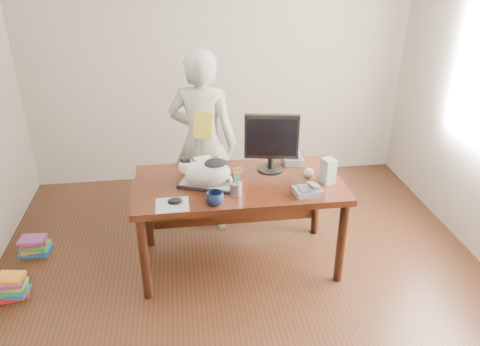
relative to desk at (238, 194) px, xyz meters
name	(u,v)px	position (x,y,z in m)	size (l,w,h in m)	color
room	(252,139)	(0.00, -0.68, 0.75)	(4.50, 4.50, 4.50)	black
desk	(238,194)	(0.00, 0.00, 0.00)	(1.60, 0.80, 0.75)	black
keyboard	(208,185)	(-0.24, -0.13, 0.16)	(0.48, 0.32, 0.03)	black
cat	(206,171)	(-0.26, -0.12, 0.28)	(0.43, 0.32, 0.25)	silver
monitor	(271,140)	(0.27, 0.07, 0.42)	(0.43, 0.24, 0.48)	black
pen_cup	(236,187)	(-0.05, -0.28, 0.21)	(0.11, 0.11, 0.22)	#95959A
mousepad	(172,205)	(-0.51, -0.37, 0.15)	(0.23, 0.21, 0.01)	#A1A6AD
mouse	(175,201)	(-0.49, -0.35, 0.17)	(0.11, 0.07, 0.04)	black
coffee_mug	(215,198)	(-0.21, -0.40, 0.20)	(0.12, 0.12, 0.10)	#0E1638
phone	(308,191)	(0.47, -0.34, 0.18)	(0.21, 0.18, 0.09)	slate
speaker	(328,171)	(0.67, -0.18, 0.25)	(0.11, 0.12, 0.20)	#97979A
baseball	(309,173)	(0.55, -0.07, 0.19)	(0.08, 0.08, 0.08)	beige
book_stack	(205,164)	(-0.24, 0.20, 0.18)	(0.25, 0.20, 0.08)	#4D1514
calculator	(292,159)	(0.49, 0.22, 0.18)	(0.17, 0.22, 0.06)	slate
person	(203,143)	(-0.24, 0.56, 0.22)	(0.60, 0.40, 1.65)	silver
held_book	(203,125)	(-0.24, 0.39, 0.45)	(0.18, 0.14, 0.22)	gold
book_pile_a	(11,287)	(-1.75, -0.28, -0.51)	(0.27, 0.22, 0.18)	red
book_pile_b	(35,246)	(-1.72, 0.27, -0.53)	(0.26, 0.20, 0.15)	#1C58A9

